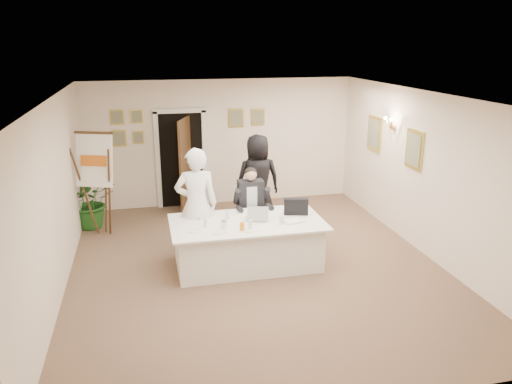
{
  "coord_description": "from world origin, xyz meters",
  "views": [
    {
      "loc": [
        -1.69,
        -7.42,
        3.63
      ],
      "look_at": [
        0.14,
        0.6,
        1.1
      ],
      "focal_mm": 35.0,
      "sensor_mm": 36.0,
      "label": 1
    }
  ],
  "objects": [
    {
      "name": "floor",
      "position": [
        0.0,
        0.0,
        0.0
      ],
      "size": [
        7.0,
        7.0,
        0.0
      ],
      "primitive_type": "plane",
      "color": "brown",
      "rests_on": "ground"
    },
    {
      "name": "ceiling",
      "position": [
        0.0,
        0.0,
        2.8
      ],
      "size": [
        6.0,
        7.0,
        0.02
      ],
      "primitive_type": "cube",
      "color": "white",
      "rests_on": "wall_back"
    },
    {
      "name": "wall_back",
      "position": [
        0.0,
        3.5,
        1.4
      ],
      "size": [
        6.0,
        0.1,
        2.8
      ],
      "primitive_type": "cube",
      "color": "white",
      "rests_on": "floor"
    },
    {
      "name": "wall_front",
      "position": [
        0.0,
        -3.5,
        1.4
      ],
      "size": [
        6.0,
        0.1,
        2.8
      ],
      "primitive_type": "cube",
      "color": "white",
      "rests_on": "floor"
    },
    {
      "name": "wall_left",
      "position": [
        -3.0,
        0.0,
        1.4
      ],
      "size": [
        0.1,
        7.0,
        2.8
      ],
      "primitive_type": "cube",
      "color": "white",
      "rests_on": "floor"
    },
    {
      "name": "wall_right",
      "position": [
        3.0,
        0.0,
        1.4
      ],
      "size": [
        0.1,
        7.0,
        2.8
      ],
      "primitive_type": "cube",
      "color": "white",
      "rests_on": "floor"
    },
    {
      "name": "doorway",
      "position": [
        -0.88,
        3.32,
        1.04
      ],
      "size": [
        1.14,
        0.86,
        2.2
      ],
      "color": "black",
      "rests_on": "floor"
    },
    {
      "name": "pictures_back_wall",
      "position": [
        -0.8,
        3.47,
        1.85
      ],
      "size": [
        3.4,
        0.06,
        0.8
      ],
      "primitive_type": null,
      "color": "gold",
      "rests_on": "wall_back"
    },
    {
      "name": "pictures_right_wall",
      "position": [
        2.97,
        1.2,
        1.75
      ],
      "size": [
        0.06,
        2.2,
        0.8
      ],
      "primitive_type": null,
      "color": "gold",
      "rests_on": "wall_right"
    },
    {
      "name": "wall_sconce",
      "position": [
        2.9,
        1.2,
        2.1
      ],
      "size": [
        0.2,
        0.3,
        0.24
      ],
      "primitive_type": null,
      "color": "#B27139",
      "rests_on": "wall_right"
    },
    {
      "name": "conference_table",
      "position": [
        -0.13,
        0.06,
        0.39
      ],
      "size": [
        2.5,
        1.34,
        0.78
      ],
      "color": "white",
      "rests_on": "floor"
    },
    {
      "name": "seated_man",
      "position": [
        0.13,
        0.93,
        0.73
      ],
      "size": [
        0.67,
        0.7,
        1.46
      ],
      "primitive_type": null,
      "rotation": [
        0.0,
        0.0,
        0.06
      ],
      "color": "black",
      "rests_on": "floor"
    },
    {
      "name": "flip_chart",
      "position": [
        -2.56,
        2.0,
        0.92
      ],
      "size": [
        0.72,
        0.55,
        1.98
      ],
      "color": "#371D11",
      "rests_on": "floor"
    },
    {
      "name": "standing_man",
      "position": [
        -0.9,
        0.5,
        0.97
      ],
      "size": [
        0.72,
        0.49,
        1.95
      ],
      "primitive_type": "imported",
      "rotation": [
        0.0,
        0.0,
        3.11
      ],
      "color": "white",
      "rests_on": "floor"
    },
    {
      "name": "standing_woman",
      "position": [
        0.5,
        2.0,
        0.92
      ],
      "size": [
        0.9,
        0.59,
        1.84
      ],
      "primitive_type": "imported",
      "rotation": [
        0.0,
        0.0,
        3.15
      ],
      "color": "black",
      "rests_on": "floor"
    },
    {
      "name": "potted_palm",
      "position": [
        -2.8,
        2.5,
        0.54
      ],
      "size": [
        1.17,
        1.08,
        1.08
      ],
      "primitive_type": "imported",
      "rotation": [
        0.0,
        0.0,
        0.29
      ],
      "color": "#1C511B",
      "rests_on": "floor"
    },
    {
      "name": "laptop",
      "position": [
        0.04,
        0.13,
        0.91
      ],
      "size": [
        0.42,
        0.44,
        0.28
      ],
      "primitive_type": null,
      "rotation": [
        0.0,
        0.0,
        -0.25
      ],
      "color": "#B7BABC",
      "rests_on": "conference_table"
    },
    {
      "name": "laptop_bag",
      "position": [
        0.75,
        0.21,
        0.92
      ],
      "size": [
        0.42,
        0.21,
        0.28
      ],
      "primitive_type": "cube",
      "rotation": [
        0.0,
        0.0,
        -0.25
      ],
      "color": "black",
      "rests_on": "conference_table"
    },
    {
      "name": "paper_stack",
      "position": [
        0.6,
        -0.13,
        0.79
      ],
      "size": [
        0.37,
        0.3,
        0.03
      ],
      "primitive_type": "cube",
      "rotation": [
        0.0,
        0.0,
        0.27
      ],
      "color": "white",
      "rests_on": "conference_table"
    },
    {
      "name": "plate_left",
      "position": [
        -1.02,
        -0.18,
        0.78
      ],
      "size": [
        0.27,
        0.27,
        0.01
      ],
      "primitive_type": "cylinder",
      "rotation": [
        0.0,
        0.0,
        -0.3
      ],
      "color": "white",
      "rests_on": "conference_table"
    },
    {
      "name": "plate_mid",
      "position": [
        -0.64,
        -0.33,
        0.78
      ],
      "size": [
        0.28,
        0.28,
        0.01
      ],
      "primitive_type": "cylinder",
      "rotation": [
        0.0,
        0.0,
        0.29
      ],
      "color": "white",
      "rests_on": "conference_table"
    },
    {
      "name": "plate_near",
      "position": [
        -0.15,
        -0.34,
        0.78
      ],
      "size": [
        0.3,
        0.3,
        0.01
      ],
      "primitive_type": "cylinder",
      "rotation": [
        0.0,
        0.0,
        0.32
      ],
      "color": "white",
      "rests_on": "conference_table"
    },
    {
      "name": "glass_a",
      "position": [
        -0.82,
        -0.02,
        0.84
      ],
      "size": [
        0.08,
        0.08,
        0.14
      ],
      "primitive_type": "cylinder",
      "rotation": [
        0.0,
        0.0,
        -0.31
      ],
      "color": "silver",
      "rests_on": "conference_table"
    },
    {
      "name": "glass_b",
      "position": [
        -0.15,
        -0.27,
        0.84
      ],
      "size": [
        0.06,
        0.06,
        0.14
      ],
      "primitive_type": "cylinder",
      "rotation": [
        0.0,
        0.0,
        0.07
      ],
      "color": "silver",
      "rests_on": "conference_table"
    },
    {
      "name": "glass_c",
      "position": [
        0.39,
        -0.17,
        0.84
      ],
      "size": [
        0.09,
        0.09,
        0.14
      ],
      "primitive_type": "cylinder",
      "rotation": [
        0.0,
        0.0,
        -0.3
      ],
      "color": "silver",
      "rests_on": "conference_table"
    },
    {
      "name": "glass_d",
      "position": [
        -0.42,
        0.24,
        0.84
      ],
      "size": [
        0.08,
        0.08,
        0.14
      ],
      "primitive_type": "cylinder",
      "rotation": [
        0.0,
        0.0,
        0.3
      ],
      "color": "silver",
      "rests_on": "conference_table"
    },
    {
      "name": "oj_glass",
      "position": [
        -0.29,
        -0.31,
        0.84
      ],
      "size": [
        0.09,
        0.09,
        0.13
      ],
      "primitive_type": "cylinder",
      "rotation": [
        0.0,
        0.0,
        -0.3
      ],
      "color": "orange",
      "rests_on": "conference_table"
    },
    {
      "name": "steel_jug",
      "position": [
        -0.54,
        -0.13,
        0.83
      ],
      "size": [
        0.11,
        0.11,
        0.11
      ],
      "primitive_type": "cylinder",
      "rotation": [
        0.0,
        0.0,
        0.23
      ],
      "color": "silver",
      "rests_on": "conference_table"
    }
  ]
}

